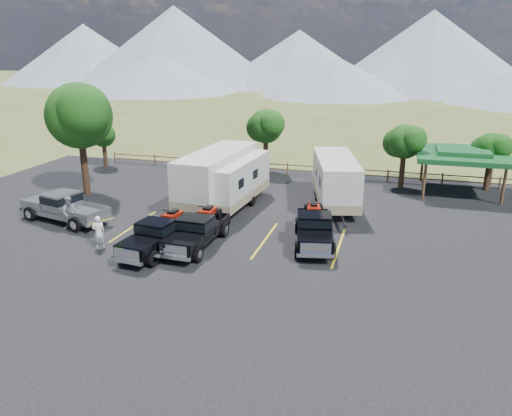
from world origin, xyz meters
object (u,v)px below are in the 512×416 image
(rig_left, at_px, (159,234))
(person_a, at_px, (99,232))
(rig_right, at_px, (314,227))
(pickup_silver, at_px, (64,207))
(trailer_center, at_px, (235,182))
(tree_big_nw, at_px, (79,116))
(trailer_left, at_px, (217,177))
(rig_center, at_px, (197,230))
(person_b, at_px, (70,213))
(trailer_right, at_px, (335,181))
(pavilion, at_px, (462,154))

(rig_left, relative_size, person_a, 3.21)
(rig_right, xyz_separation_m, person_a, (-10.66, -3.76, -0.04))
(rig_right, height_order, pickup_silver, rig_right)
(trailer_center, bearing_deg, rig_right, -35.78)
(tree_big_nw, xyz_separation_m, trailer_left, (9.82, 0.35, -3.69))
(tree_big_nw, xyz_separation_m, rig_left, (9.63, -7.90, -4.68))
(tree_big_nw, distance_m, trailer_left, 10.50)
(rig_left, bearing_deg, trailer_center, 86.36)
(rig_center, height_order, person_b, person_b)
(trailer_left, bearing_deg, trailer_right, 18.05)
(tree_big_nw, xyz_separation_m, trailer_right, (17.34, 2.25, -3.88))
(rig_left, relative_size, trailer_right, 0.61)
(trailer_right, bearing_deg, trailer_left, -179.97)
(trailer_right, height_order, person_a, trailer_right)
(rig_left, relative_size, person_b, 2.92)
(rig_center, bearing_deg, tree_big_nw, 150.70)
(pavilion, relative_size, person_a, 3.53)
(pavilion, height_order, trailer_left, trailer_left)
(pavilion, distance_m, rig_center, 20.61)
(trailer_left, relative_size, person_b, 5.34)
(rig_right, relative_size, trailer_right, 0.64)
(pavilion, height_order, rig_center, pavilion)
(tree_big_nw, distance_m, person_a, 11.69)
(trailer_center, bearing_deg, rig_center, -83.56)
(person_b, bearing_deg, person_a, -56.58)
(tree_big_nw, distance_m, rig_left, 13.31)
(pavilion, xyz_separation_m, pickup_silver, (-23.31, -13.48, -1.81))
(rig_right, distance_m, pickup_silver, 14.96)
(person_a, bearing_deg, rig_left, 153.12)
(trailer_left, xyz_separation_m, trailer_center, (1.22, 0.02, -0.24))
(rig_center, relative_size, trailer_left, 0.54)
(pavilion, xyz_separation_m, trailer_right, (-8.20, -5.72, -1.07))
(rig_left, xyz_separation_m, rig_right, (7.54, 3.14, 0.04))
(tree_big_nw, relative_size, pavilion, 1.26)
(trailer_left, height_order, person_a, trailer_left)
(trailer_left, distance_m, pickup_silver, 9.63)
(pavilion, height_order, rig_left, pavilion)
(trailer_right, bearing_deg, person_a, -149.35)
(rig_left, distance_m, person_b, 6.49)
(rig_left, height_order, person_b, person_b)
(rig_right, bearing_deg, rig_center, -171.72)
(trailer_right, bearing_deg, trailer_center, -177.51)
(trailer_center, bearing_deg, person_a, -112.93)
(person_a, bearing_deg, trailer_left, -148.56)
(tree_big_nw, distance_m, trailer_right, 17.91)
(trailer_right, bearing_deg, tree_big_nw, 173.24)
(pickup_silver, bearing_deg, rig_right, 106.24)
(pavilion, relative_size, rig_left, 1.10)
(rig_right, distance_m, person_a, 11.31)
(tree_big_nw, bearing_deg, pavilion, 17.34)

